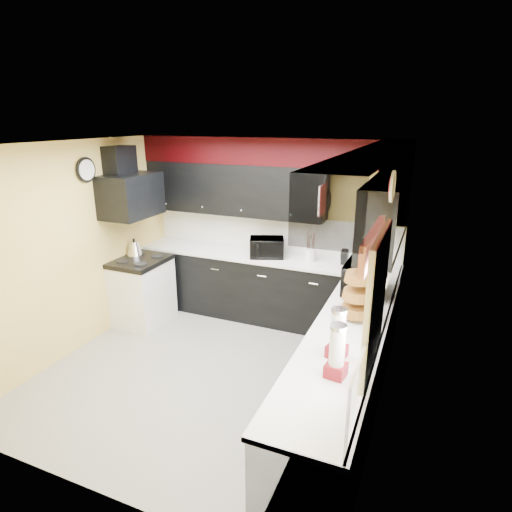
{
  "coord_description": "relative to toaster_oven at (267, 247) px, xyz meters",
  "views": [
    {
      "loc": [
        2.06,
        -3.69,
        2.74
      ],
      "look_at": [
        0.2,
        0.76,
        1.17
      ],
      "focal_mm": 30.0,
      "sensor_mm": 36.0,
      "label": 1
    }
  ],
  "objects": [
    {
      "name": "ground",
      "position": [
        -0.06,
        -1.45,
        -1.07
      ],
      "size": [
        3.6,
        3.6,
        0.0
      ],
      "primitive_type": "plane",
      "color": "gray",
      "rests_on": "ground"
    },
    {
      "name": "wall_back",
      "position": [
        -0.06,
        0.35,
        0.18
      ],
      "size": [
        3.6,
        0.06,
        2.5
      ],
      "primitive_type": "cube",
      "color": "#E0C666",
      "rests_on": "ground"
    },
    {
      "name": "wall_right",
      "position": [
        1.74,
        -1.45,
        0.18
      ],
      "size": [
        0.06,
        3.6,
        2.5
      ],
      "primitive_type": "cube",
      "color": "#E0C666",
      "rests_on": "ground"
    },
    {
      "name": "wall_left",
      "position": [
        -1.86,
        -1.45,
        0.18
      ],
      "size": [
        0.06,
        3.6,
        2.5
      ],
      "primitive_type": "cube",
      "color": "#E0C666",
      "rests_on": "ground"
    },
    {
      "name": "ceiling",
      "position": [
        -0.06,
        -1.45,
        1.43
      ],
      "size": [
        3.6,
        3.6,
        0.06
      ],
      "primitive_type": "cube",
      "color": "white",
      "rests_on": "wall_back"
    },
    {
      "name": "cab_back",
      "position": [
        -0.06,
        0.05,
        -0.62
      ],
      "size": [
        3.6,
        0.6,
        0.9
      ],
      "primitive_type": "cube",
      "color": "black",
      "rests_on": "ground"
    },
    {
      "name": "cab_right",
      "position": [
        1.44,
        -1.75,
        -0.62
      ],
      "size": [
        0.6,
        3.0,
        0.9
      ],
      "primitive_type": "cube",
      "color": "black",
      "rests_on": "ground"
    },
    {
      "name": "counter_back",
      "position": [
        -0.06,
        0.05,
        -0.15
      ],
      "size": [
        3.62,
        0.64,
        0.04
      ],
      "primitive_type": "cube",
      "color": "white",
      "rests_on": "cab_back"
    },
    {
      "name": "counter_right",
      "position": [
        1.44,
        -1.75,
        -0.15
      ],
      "size": [
        0.64,
        3.02,
        0.04
      ],
      "primitive_type": "cube",
      "color": "white",
      "rests_on": "cab_right"
    },
    {
      "name": "splash_back",
      "position": [
        -0.06,
        0.34,
        0.12
      ],
      "size": [
        3.6,
        0.02,
        0.5
      ],
      "primitive_type": "cube",
      "color": "white",
      "rests_on": "counter_back"
    },
    {
      "name": "splash_right",
      "position": [
        1.73,
        -1.45,
        0.12
      ],
      "size": [
        0.02,
        3.6,
        0.5
      ],
      "primitive_type": "cube",
      "color": "white",
      "rests_on": "counter_right"
    },
    {
      "name": "upper_back",
      "position": [
        -0.56,
        0.17,
        0.73
      ],
      "size": [
        2.6,
        0.35,
        0.7
      ],
      "primitive_type": "cube",
      "color": "black",
      "rests_on": "wall_back"
    },
    {
      "name": "upper_right",
      "position": [
        1.56,
        -0.55,
        0.73
      ],
      "size": [
        0.35,
        1.8,
        0.7
      ],
      "primitive_type": "cube",
      "color": "black",
      "rests_on": "wall_right"
    },
    {
      "name": "soffit_back",
      "position": [
        -0.06,
        0.17,
        1.25
      ],
      "size": [
        3.6,
        0.36,
        0.35
      ],
      "primitive_type": "cube",
      "color": "black",
      "rests_on": "wall_back"
    },
    {
      "name": "soffit_right",
      "position": [
        1.56,
        -1.63,
        1.25
      ],
      "size": [
        0.36,
        3.24,
        0.35
      ],
      "primitive_type": "cube",
      "color": "black",
      "rests_on": "wall_right"
    },
    {
      "name": "stove",
      "position": [
        -1.56,
        -0.7,
        -0.64
      ],
      "size": [
        0.6,
        0.75,
        0.86
      ],
      "primitive_type": "cube",
      "color": "white",
      "rests_on": "ground"
    },
    {
      "name": "cooktop",
      "position": [
        -1.56,
        -0.7,
        -0.18
      ],
      "size": [
        0.62,
        0.77,
        0.06
      ],
      "primitive_type": "cube",
      "color": "black",
      "rests_on": "stove"
    },
    {
      "name": "hood",
      "position": [
        -1.61,
        -0.7,
        0.71
      ],
      "size": [
        0.5,
        0.78,
        0.55
      ],
      "primitive_type": "cube",
      "color": "black",
      "rests_on": "wall_left"
    },
    {
      "name": "hood_duct",
      "position": [
        -1.74,
        -0.7,
        1.13
      ],
      "size": [
        0.24,
        0.4,
        0.4
      ],
      "primitive_type": "cube",
      "color": "black",
      "rests_on": "wall_left"
    },
    {
      "name": "window",
      "position": [
        1.72,
        -2.35,
        0.48
      ],
      "size": [
        0.03,
        0.86,
        0.96
      ],
      "primitive_type": null,
      "color": "white",
      "rests_on": "wall_right"
    },
    {
      "name": "valance",
      "position": [
        1.67,
        -2.35,
        0.88
      ],
      "size": [
        0.04,
        0.88,
        0.2
      ],
      "primitive_type": "cube",
      "color": "red",
      "rests_on": "wall_right"
    },
    {
      "name": "pan_top",
      "position": [
        0.76,
        0.1,
        0.93
      ],
      "size": [
        0.03,
        0.22,
        0.4
      ],
      "primitive_type": null,
      "color": "black",
      "rests_on": "upper_back"
    },
    {
      "name": "pan_mid",
      "position": [
        0.76,
        -0.03,
        0.68
      ],
      "size": [
        0.03,
        0.28,
        0.46
      ],
      "primitive_type": null,
      "color": "black",
      "rests_on": "upper_back"
    },
    {
      "name": "pan_low",
      "position": [
        0.76,
        0.23,
        0.65
      ],
      "size": [
        0.03,
        0.24,
        0.42
      ],
      "primitive_type": null,
      "color": "black",
      "rests_on": "upper_back"
    },
    {
      "name": "cut_board",
      "position": [
        0.77,
        -0.15,
        0.73
      ],
      "size": [
        0.03,
        0.26,
        0.35
      ],
      "primitive_type": "cube",
      "color": "white",
      "rests_on": "upper_back"
    },
    {
      "name": "baskets",
      "position": [
        1.46,
        -1.4,
        0.11
      ],
      "size": [
        0.27,
        0.27,
        0.5
      ],
      "primitive_type": null,
      "color": "brown",
      "rests_on": "upper_right"
    },
    {
      "name": "clock",
      "position": [
        -1.83,
        -1.2,
        1.08
      ],
      "size": [
        0.03,
        0.3,
        0.3
      ],
      "primitive_type": null,
      "color": "black",
      "rests_on": "wall_left"
    },
    {
      "name": "deco_plate",
      "position": [
        1.71,
        -1.8,
        1.18
      ],
      "size": [
        0.03,
        0.24,
        0.24
      ],
      "primitive_type": null,
      "color": "white",
      "rests_on": "wall_right"
    },
    {
      "name": "toaster_oven",
      "position": [
        0.0,
        0.0,
        0.0
      ],
      "size": [
        0.56,
        0.51,
        0.26
      ],
      "primitive_type": "imported",
      "rotation": [
        0.0,
        0.0,
        0.37
      ],
      "color": "black",
      "rests_on": "counter_back"
    },
    {
      "name": "microwave",
      "position": [
        1.42,
        -0.71,
        0.03
      ],
      "size": [
        0.41,
        0.6,
        0.33
      ],
      "primitive_type": "imported",
      "rotation": [
        0.0,
        0.0,
        1.56
      ],
      "color": "black",
      "rests_on": "counter_right"
    },
    {
      "name": "utensil_crock",
      "position": [
        0.59,
        0.06,
        -0.05
      ],
      "size": [
        0.19,
        0.19,
        0.16
      ],
      "primitive_type": "cylinder",
      "rotation": [
        0.0,
        0.0,
        0.3
      ],
      "color": "silver",
      "rests_on": "counter_back"
    },
    {
      "name": "knife_block",
      "position": [
        1.04,
        0.09,
        -0.04
      ],
      "size": [
        0.09,
        0.13,
        0.19
      ],
      "primitive_type": "cube",
      "rotation": [
        0.0,
        0.0,
        0.05
      ],
      "color": "black",
      "rests_on": "counter_back"
    },
    {
      "name": "kettle",
      "position": [
        -1.74,
        -0.58,
        -0.06
      ],
      "size": [
        0.24,
        0.24,
        0.19
      ],
      "primitive_type": null,
      "rotation": [
        0.0,
        0.0,
        0.17
      ],
      "color": "silver",
      "rests_on": "cooktop"
    },
    {
      "name": "dispenser_a",
      "position": [
        1.44,
        -2.16,
        0.06
      ],
      "size": [
        0.17,
        0.17,
        0.39
      ],
      "primitive_type": null,
      "rotation": [
        0.0,
        0.0,
        -0.23
      ],
      "color": "#650B00",
      "rests_on": "counter_right"
    },
    {
      "name": "dispenser_b",
      "position": [
        1.49,
        -2.43,
        0.06
      ],
      "size": [
        0.16,
        0.16,
        0.39
      ],
      "primitive_type": null,
      "rotation": [
        0.0,
        0.0,
        -0.15
      ],
      "color": "#5C0F00",
      "rests_on": "counter_right"
    }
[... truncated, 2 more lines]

